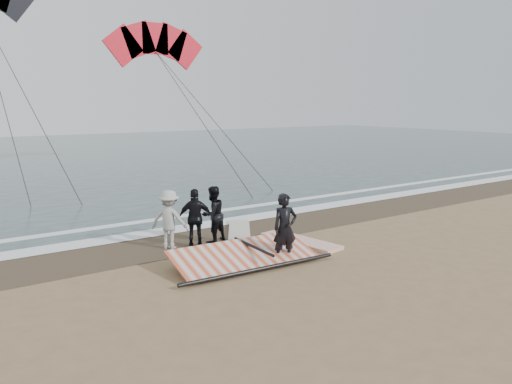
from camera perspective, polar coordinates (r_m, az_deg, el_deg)
ground at (r=13.67m, az=10.55°, el=-8.06°), size 120.00×120.00×0.00m
sea at (r=43.31m, az=-22.11°, el=3.82°), size 120.00×54.00×0.02m
wet_sand at (r=17.00m, az=-0.26°, el=-4.24°), size 120.00×2.80×0.01m
foam_near at (r=18.13m, az=-2.76°, el=-3.26°), size 120.00×0.90×0.01m
foam_far at (r=19.56m, az=-5.40°, el=-2.30°), size 120.00×0.45×0.01m
man_main at (r=13.38m, az=3.33°, el=-4.13°), size 0.76×0.59×1.87m
board_white at (r=15.42m, az=5.09°, el=-5.60°), size 1.19×2.82×0.11m
board_cream at (r=16.65m, az=-1.92°, el=-4.39°), size 1.97×2.54×0.11m
trio_cluster at (r=14.96m, az=-7.50°, el=-2.90°), size 2.51×1.36×1.76m
sail_rig at (r=13.38m, az=-1.95°, el=-7.42°), size 4.50×1.96×0.51m
kite_red at (r=34.45m, az=-11.41°, el=15.84°), size 7.78×6.81×15.41m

